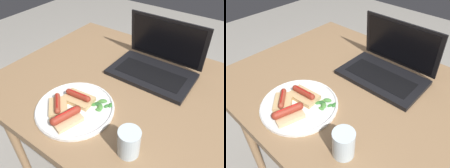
% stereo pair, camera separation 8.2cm
% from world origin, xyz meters
% --- Properties ---
extents(desk, '(1.18, 0.83, 0.77)m').
position_xyz_m(desk, '(0.00, 0.00, 0.70)').
color(desk, '#93704C').
rests_on(desk, ground_plane).
extents(laptop, '(0.36, 0.24, 0.22)m').
position_xyz_m(laptop, '(0.00, 0.16, 0.81)').
color(laptop, black).
rests_on(laptop, desk).
extents(plate, '(0.29, 0.29, 0.02)m').
position_xyz_m(plate, '(-0.13, -0.22, 0.78)').
color(plate, white).
rests_on(plate, desk).
extents(sausage_toast_left, '(0.12, 0.08, 0.04)m').
position_xyz_m(sausage_toast_left, '(-0.14, -0.19, 0.80)').
color(sausage_toast_left, tan).
rests_on(sausage_toast_left, plate).
extents(sausage_toast_middle, '(0.09, 0.11, 0.05)m').
position_xyz_m(sausage_toast_middle, '(-0.11, -0.29, 0.80)').
color(sausage_toast_middle, '#D6B784').
rests_on(sausage_toast_middle, plate).
extents(sausage_toast_right, '(0.11, 0.11, 0.04)m').
position_xyz_m(sausage_toast_right, '(-0.18, -0.26, 0.80)').
color(sausage_toast_right, tan).
rests_on(sausage_toast_right, plate).
extents(salad_pile, '(0.08, 0.07, 0.01)m').
position_xyz_m(salad_pile, '(-0.06, -0.16, 0.79)').
color(salad_pile, '#4C8E3D').
rests_on(salad_pile, plate).
extents(drinking_glass, '(0.07, 0.07, 0.09)m').
position_xyz_m(drinking_glass, '(0.12, -0.26, 0.82)').
color(drinking_glass, silver).
rests_on(drinking_glass, desk).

